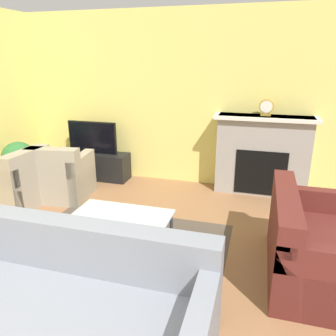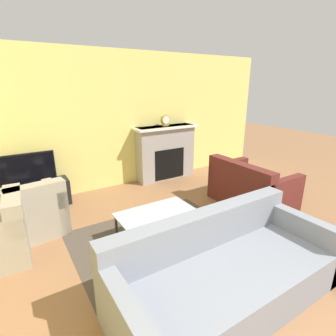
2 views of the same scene
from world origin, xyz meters
name	(u,v)px [view 1 (image 1 of 2)]	position (x,y,z in m)	size (l,w,h in m)	color
wall_back	(176,100)	(0.00, 4.40, 1.35)	(8.17, 0.06, 2.70)	#EADB72
area_rug	(120,251)	(-0.02, 2.10, 0.00)	(2.25, 1.81, 0.00)	#4C4238
fireplace	(262,154)	(1.39, 4.20, 0.62)	(1.46, 0.39, 1.19)	#9E9993
tv_stand	(95,165)	(-1.37, 4.11, 0.23)	(1.21, 0.37, 0.45)	black
tv	(92,137)	(-1.37, 4.10, 0.72)	(0.86, 0.06, 0.53)	black
couch_sectional	(51,310)	(0.00, 0.88, 0.28)	(2.31, 0.98, 0.82)	gray
couch_loveseat	(316,249)	(1.92, 2.22, 0.29)	(0.91, 1.34, 0.82)	#5B231E
armchair_by_window	(15,185)	(-1.90, 2.80, 0.30)	(0.80, 0.81, 0.82)	#9E937F
armchair_accent	(62,178)	(-1.41, 3.20, 0.31)	(0.83, 0.82, 0.82)	#9E937F
coffee_table	(121,219)	(-0.02, 2.17, 0.36)	(1.05, 0.61, 0.40)	#333338
potted_plant	(19,161)	(-2.12, 3.19, 0.52)	(0.50, 0.50, 0.81)	beige
mantel_clock	(266,107)	(1.38, 4.21, 1.31)	(0.20, 0.07, 0.23)	#B79338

